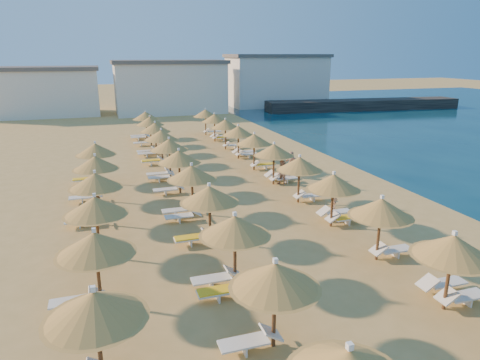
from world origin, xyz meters
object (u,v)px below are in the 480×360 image
object	(u,v)px
parasol_row_west	(185,165)
beachgoer_b	(282,173)
parasol_row_east	(286,157)
beachgoer_a	(334,194)
jetty	(363,105)
beachgoer_c	(291,165)

from	to	relation	value
parasol_row_west	beachgoer_b	size ratio (longest dim) A/B	27.17
parasol_row_east	beachgoer_a	bearing A→B (deg)	-66.71
parasol_row_west	beachgoer_a	xyz separation A→B (m)	(7.49, -3.31, -1.39)
parasol_row_west	beachgoer_a	distance (m)	8.30
jetty	beachgoer_c	distance (m)	40.33
jetty	beachgoer_b	size ratio (longest dim) A/B	18.76
parasol_row_west	beachgoer_a	size ratio (longest dim) A/B	26.45
jetty	beachgoer_b	distance (m)	42.12
parasol_row_west	parasol_row_east	bearing A→B (deg)	0.00
beachgoer_c	beachgoer_b	bearing A→B (deg)	-71.83
jetty	parasol_row_west	world-z (taller)	parasol_row_west
parasol_row_east	parasol_row_west	bearing A→B (deg)	180.00
jetty	beachgoer_b	bearing A→B (deg)	-125.05
beachgoer_b	jetty	bearing A→B (deg)	104.82
parasol_row_east	beachgoer_b	xyz separation A→B (m)	(0.49, 1.53, -1.41)
beachgoer_b	parasol_row_east	bearing A→B (deg)	-52.60
parasol_row_east	jetty	bearing A→B (deg)	50.58
beachgoer_a	parasol_row_west	bearing A→B (deg)	-100.99
beachgoer_b	beachgoer_c	bearing A→B (deg)	103.11
parasol_row_east	beachgoer_a	distance (m)	3.86
parasol_row_east	beachgoer_c	distance (m)	3.56
parasol_row_east	beachgoer_a	xyz separation A→B (m)	(1.42, -3.31, -1.39)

